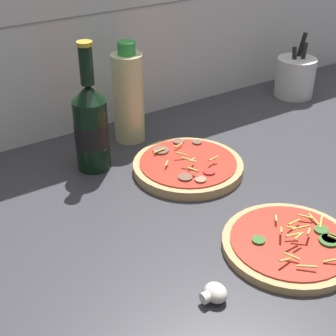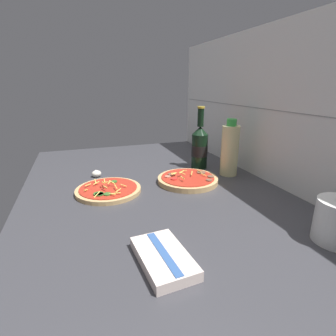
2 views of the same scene
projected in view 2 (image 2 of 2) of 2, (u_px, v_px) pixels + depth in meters
counter_slab at (158, 200)px, 89.28cm from camera, size 160.00×90.00×2.50cm
tile_backsplash at (277, 110)px, 94.69cm from camera, size 160.00×1.13×60.00cm
pizza_near at (108, 190)px, 92.62cm from camera, size 22.88×22.88×4.93cm
pizza_far at (188, 179)px, 101.87cm from camera, size 23.33×23.33×4.42cm
beer_bottle at (200, 146)px, 117.35cm from camera, size 7.25×7.25×27.43cm
oil_bottle at (230, 150)px, 107.73cm from camera, size 7.15×7.15×23.39cm
mushroom_left at (96, 174)px, 107.88cm from camera, size 4.09×3.89×2.72cm
dish_towel at (163, 258)px, 55.97cm from camera, size 17.75×11.09×2.56cm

